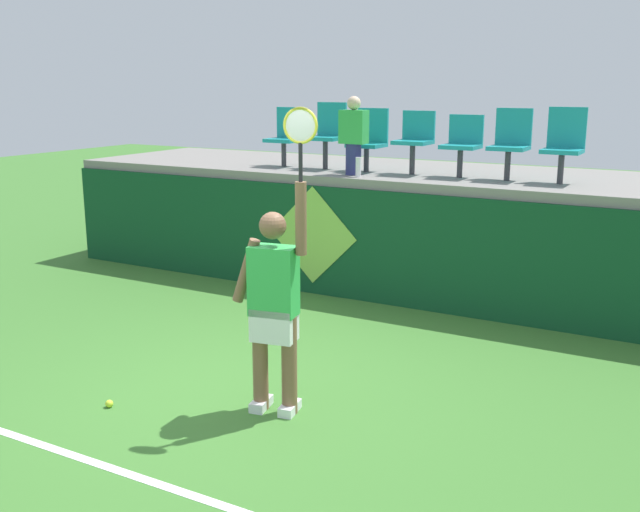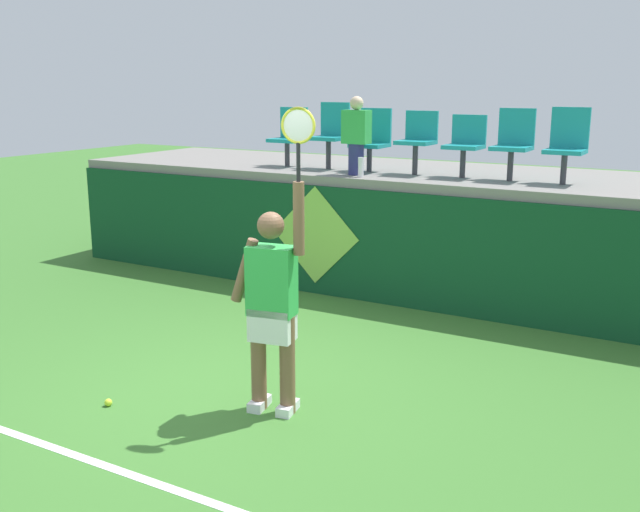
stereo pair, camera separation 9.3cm
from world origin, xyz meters
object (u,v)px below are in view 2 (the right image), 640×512
object	(u,v)px
stadium_chair_2	(372,138)
stadium_chair_4	(465,142)
stadium_chair_5	(514,141)
stadium_chair_3	(418,138)
stadium_chair_1	(331,132)
stadium_chair_6	(567,143)
tennis_ball	(108,402)
tennis_player	(273,302)
water_bottle	(361,167)
stadium_chair_0	(290,134)
spectator_0	(356,135)

from	to	relation	value
stadium_chair_2	stadium_chair_4	distance (m)	1.29
stadium_chair_4	stadium_chair_5	xyz separation A→B (m)	(0.60, 0.01, 0.04)
stadium_chair_3	stadium_chair_5	xyz separation A→B (m)	(1.23, 0.01, 0.01)
stadium_chair_4	stadium_chair_2	bearing A→B (deg)	179.50
stadium_chair_1	stadium_chair_6	bearing A→B (deg)	0.06
stadium_chair_6	stadium_chair_3	bearing A→B (deg)	-179.62
stadium_chair_2	stadium_chair_1	bearing A→B (deg)	-179.85
stadium_chair_4	tennis_ball	bearing A→B (deg)	-107.00
stadium_chair_2	stadium_chair_6	world-z (taller)	stadium_chair_6
stadium_chair_3	tennis_player	bearing A→B (deg)	-83.58
stadium_chair_5	stadium_chair_4	bearing A→B (deg)	-179.14
water_bottle	stadium_chair_2	bearing A→B (deg)	103.91
tennis_ball	stadium_chair_4	world-z (taller)	stadium_chair_4
stadium_chair_0	stadium_chair_3	distance (m)	1.95
stadium_chair_1	spectator_0	bearing A→B (deg)	-36.70
tennis_ball	stadium_chair_0	distance (m)	5.26
stadium_chair_0	stadium_chair_6	world-z (taller)	stadium_chair_6
stadium_chair_0	stadium_chair_1	world-z (taller)	stadium_chair_1
tennis_player	stadium_chair_1	xyz separation A→B (m)	(-1.74, 4.11, 1.08)
stadium_chair_1	tennis_ball	bearing A→B (deg)	-84.42
stadium_chair_1	stadium_chair_6	distance (m)	3.14
stadium_chair_0	stadium_chair_6	bearing A→B (deg)	0.07
stadium_chair_1	stadium_chair_2	distance (m)	0.63
stadium_chair_0	stadium_chair_4	xyz separation A→B (m)	(2.58, -0.01, -0.01)
stadium_chair_6	tennis_ball	bearing A→B (deg)	-119.33
stadium_chair_6	stadium_chair_0	bearing A→B (deg)	-179.93
stadium_chair_2	stadium_chair_6	bearing A→B (deg)	0.03
stadium_chair_2	stadium_chair_6	xyz separation A→B (m)	(2.51, 0.00, 0.04)
tennis_player	tennis_ball	distance (m)	1.70
stadium_chair_3	spectator_0	size ratio (longest dim) A/B	0.81
stadium_chair_2	water_bottle	bearing A→B (deg)	-76.09
stadium_chair_0	tennis_player	bearing A→B (deg)	-59.65
water_bottle	stadium_chair_4	world-z (taller)	stadium_chair_4
stadium_chair_5	stadium_chair_6	xyz separation A→B (m)	(0.63, 0.00, 0.00)
tennis_ball	stadium_chair_4	distance (m)	5.33
tennis_player	tennis_ball	xyz separation A→B (m)	(-1.27, -0.64, -0.92)
stadium_chair_4	stadium_chair_6	distance (m)	1.22
stadium_chair_1	stadium_chair_6	xyz separation A→B (m)	(3.14, 0.00, -0.02)
stadium_chair_4	stadium_chair_5	size ratio (longest dim) A/B	0.90
stadium_chair_4	spectator_0	xyz separation A→B (m)	(-1.29, -0.45, 0.07)
stadium_chair_0	spectator_0	xyz separation A→B (m)	(1.29, -0.46, 0.06)
water_bottle	stadium_chair_5	world-z (taller)	stadium_chair_5
water_bottle	stadium_chair_2	world-z (taller)	stadium_chair_2
tennis_player	spectator_0	world-z (taller)	spectator_0
tennis_player	stadium_chair_2	world-z (taller)	tennis_player
stadium_chair_5	spectator_0	world-z (taller)	spectator_0
stadium_chair_1	tennis_player	bearing A→B (deg)	-67.08
stadium_chair_2	stadium_chair_3	world-z (taller)	stadium_chair_2
water_bottle	stadium_chair_5	xyz separation A→B (m)	(1.73, 0.64, 0.35)
tennis_ball	stadium_chair_2	bearing A→B (deg)	88.09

